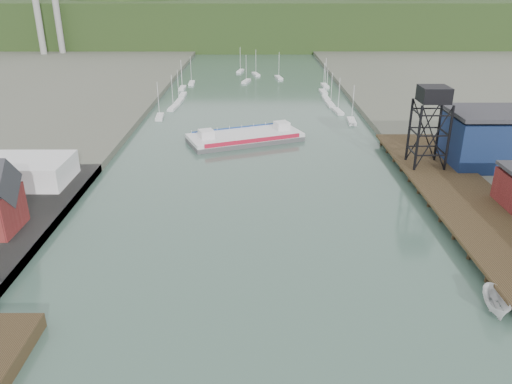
{
  "coord_description": "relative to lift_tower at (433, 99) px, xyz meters",
  "views": [
    {
      "loc": [
        0.18,
        -38.28,
        36.93
      ],
      "look_at": [
        0.38,
        39.31,
        4.0
      ],
      "focal_mm": 35.0,
      "sensor_mm": 36.0,
      "label": 1
    }
  ],
  "objects": [
    {
      "name": "east_pier",
      "position": [
        2.0,
        -13.0,
        -13.75
      ],
      "size": [
        14.0,
        70.0,
        2.45
      ],
      "color": "black",
      "rests_on": "ground"
    },
    {
      "name": "ground",
      "position": [
        -35.0,
        -58.0,
        -15.65
      ],
      "size": [
        600.0,
        600.0,
        0.0
      ],
      "primitive_type": "plane",
      "color": "#334F48",
      "rests_on": "ground"
    },
    {
      "name": "motorboat",
      "position": [
        -5.86,
        -46.5,
        -14.4
      ],
      "size": [
        3.39,
        6.75,
        2.49
      ],
      "primitive_type": "imported",
      "rotation": [
        0.0,
        0.0,
        -0.15
      ],
      "color": "silver",
      "rests_on": "ground"
    },
    {
      "name": "distant_hills",
      "position": [
        -38.98,
        243.35,
        -5.27
      ],
      "size": [
        500.0,
        120.0,
        80.0
      ],
      "color": "black",
      "rests_on": "ground"
    },
    {
      "name": "lift_tower",
      "position": [
        0.0,
        0.0,
        0.0
      ],
      "size": [
        6.5,
        6.5,
        16.0
      ],
      "color": "black",
      "rests_on": "east_pier"
    },
    {
      "name": "blue_shed",
      "position": [
        15.0,
        2.0,
        -8.59
      ],
      "size": [
        20.5,
        14.5,
        11.3
      ],
      "color": "#0D1D3B",
      "rests_on": "east_land"
    },
    {
      "name": "white_shed",
      "position": [
        -79.0,
        -8.0,
        -11.8
      ],
      "size": [
        18.0,
        12.0,
        4.5
      ],
      "primitive_type": "cube",
      "color": "silver",
      "rests_on": "west_quay"
    },
    {
      "name": "marina_sailboats",
      "position": [
        -34.92,
        80.46,
        -15.3
      ],
      "size": [
        57.71,
        92.65,
        0.9
      ],
      "color": "silver",
      "rests_on": "ground"
    },
    {
      "name": "chain_ferry",
      "position": [
        -37.22,
        23.13,
        -14.5
      ],
      "size": [
        29.86,
        20.67,
        3.99
      ],
      "rotation": [
        0.0,
        0.0,
        0.38
      ],
      "color": "#4A4A4C",
      "rests_on": "ground"
    }
  ]
}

